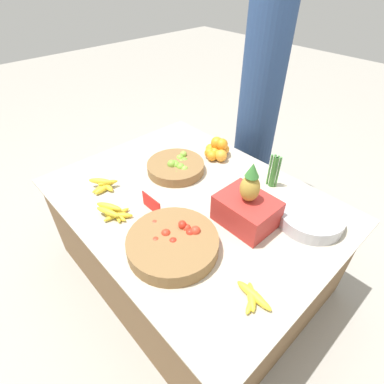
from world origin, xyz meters
name	(u,v)px	position (x,y,z in m)	size (l,w,h in m)	color
ground_plane	(192,268)	(0.00, 0.00, 0.00)	(12.00, 12.00, 0.00)	#A39E93
market_table	(192,237)	(0.00, 0.00, 0.32)	(1.58, 1.20, 0.63)	brown
lime_bowl	(176,167)	(-0.27, 0.11, 0.67)	(0.35, 0.35, 0.09)	olive
tomato_basket	(173,243)	(0.21, -0.31, 0.67)	(0.42, 0.42, 0.11)	olive
orange_pile	(217,150)	(-0.21, 0.42, 0.69)	(0.18, 0.19, 0.13)	orange
metal_bowl	(310,217)	(0.54, 0.32, 0.67)	(0.33, 0.33, 0.07)	#B7B7BF
price_sign	(152,204)	(-0.07, -0.22, 0.68)	(0.15, 0.01, 0.09)	red
produce_crate	(247,207)	(0.32, 0.08, 0.73)	(0.28, 0.22, 0.36)	#B22D28
veg_bundle	(274,172)	(0.23, 0.43, 0.73)	(0.06, 0.04, 0.20)	#428438
banana_bunch_front_left	(253,297)	(0.62, -0.24, 0.65)	(0.17, 0.13, 0.04)	yellow
banana_bunch_middle_right	(104,185)	(-0.42, -0.31, 0.66)	(0.16, 0.16, 0.06)	yellow
banana_bunch_front_right	(114,212)	(-0.18, -0.39, 0.66)	(0.20, 0.15, 0.06)	yellow
vendor_person	(259,108)	(-0.27, 0.91, 0.82)	(0.30, 0.30, 1.74)	navy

